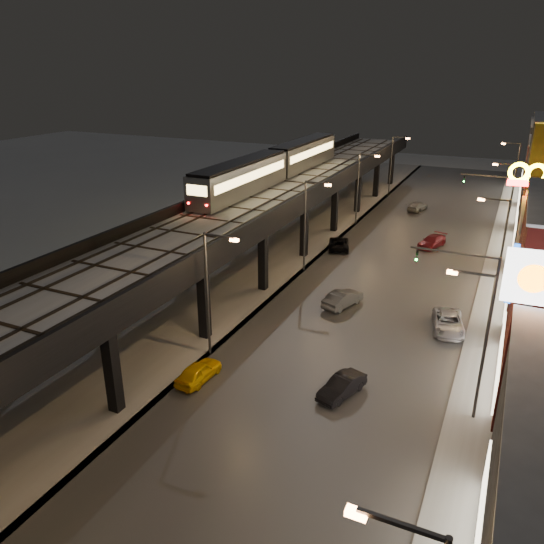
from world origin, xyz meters
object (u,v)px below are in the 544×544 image
at_px(subway_train, 276,164).
at_px(car_near_white, 343,299).
at_px(car_taxi, 199,372).
at_px(car_onc_silver, 342,387).
at_px(car_mid_silver, 339,244).
at_px(sign_citgo, 528,308).
at_px(car_onc_white, 432,242).
at_px(car_onc_dark, 448,323).
at_px(car_mid_dark, 417,207).

height_order(subway_train, car_near_white, subway_train).
height_order(car_taxi, car_onc_silver, car_taxi).
relative_size(subway_train, car_near_white, 8.17).
height_order(car_taxi, car_near_white, car_near_white).
distance_m(car_mid_silver, sign_citgo, 35.47).
height_order(car_onc_white, sign_citgo, sign_citgo).
bearing_deg(car_onc_silver, sign_citgo, 0.65).
height_order(car_onc_silver, sign_citgo, sign_citgo).
bearing_deg(car_near_white, car_onc_white, -85.33).
distance_m(car_near_white, car_mid_silver, 14.96).
distance_m(car_near_white, sign_citgo, 21.76).
relative_size(car_mid_silver, sign_citgo, 0.39).
bearing_deg(car_onc_dark, car_onc_white, 90.96).
bearing_deg(car_mid_dark, car_onc_white, 117.21).
bearing_deg(car_onc_dark, sign_citgo, -84.60).
bearing_deg(car_mid_silver, car_mid_dark, -121.29).
relative_size(car_mid_dark, car_onc_dark, 0.89).
relative_size(car_mid_silver, car_onc_silver, 1.23).
xyz_separation_m(subway_train, car_mid_silver, (8.95, -2.82, -7.67)).
distance_m(subway_train, car_mid_dark, 23.52).
height_order(car_mid_dark, car_onc_white, car_onc_white).
height_order(car_taxi, car_onc_white, car_onc_white).
xyz_separation_m(car_onc_white, sign_citgo, (8.81, -34.37, 8.41)).
xyz_separation_m(subway_train, car_onc_dark, (22.61, -17.76, -7.65)).
height_order(car_mid_dark, car_onc_dark, car_onc_dark).
height_order(subway_train, car_onc_white, subway_train).
bearing_deg(car_mid_dark, car_onc_dark, 115.07).
bearing_deg(subway_train, car_near_white, -50.61).
distance_m(car_taxi, car_mid_silver, 28.87).
relative_size(car_taxi, car_onc_dark, 0.78).
bearing_deg(subway_train, car_onc_white, 6.89).
bearing_deg(car_onc_white, car_mid_dark, 123.69).
distance_m(car_onc_silver, car_onc_white, 31.59).
relative_size(car_near_white, car_onc_silver, 1.12).
bearing_deg(car_mid_silver, car_onc_dark, 114.40).
xyz_separation_m(car_mid_dark, car_onc_dark, (8.88, -35.23, 0.05)).
height_order(subway_train, car_onc_dark, subway_train).
bearing_deg(sign_citgo, car_near_white, 130.68).
xyz_separation_m(car_taxi, car_mid_silver, (0.01, 28.87, 0.01)).
bearing_deg(car_onc_silver, car_onc_white, 106.95).
bearing_deg(car_mid_dark, car_onc_silver, 105.94).
relative_size(car_taxi, car_mid_silver, 0.81).
relative_size(car_mid_dark, sign_citgo, 0.36).
distance_m(car_near_white, car_mid_dark, 34.41).
bearing_deg(sign_citgo, car_onc_dark, 106.93).
distance_m(car_mid_silver, car_onc_dark, 20.24).
height_order(car_onc_silver, car_onc_white, car_onc_white).
height_order(subway_train, car_mid_dark, subway_train).
bearing_deg(sign_citgo, car_onc_silver, 163.07).
relative_size(car_taxi, sign_citgo, 0.32).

